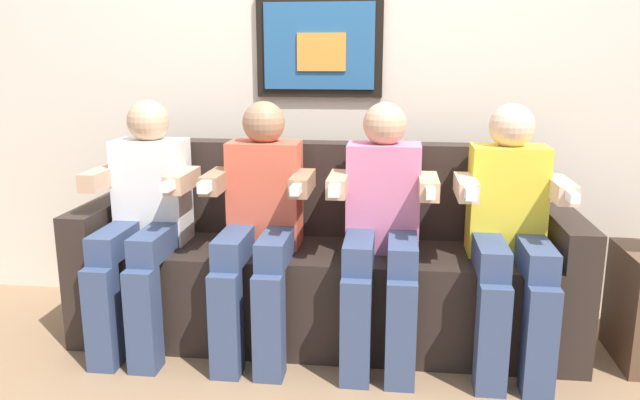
{
  "coord_description": "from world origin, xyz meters",
  "views": [
    {
      "loc": [
        0.31,
        -2.43,
        1.31
      ],
      "look_at": [
        0.0,
        0.15,
        0.7
      ],
      "focal_mm": 34.9,
      "sensor_mm": 36.0,
      "label": 1
    }
  ],
  "objects_px": {
    "person_leftmost": "(143,215)",
    "person_left_center": "(260,219)",
    "person_right_center": "(382,223)",
    "couch": "(325,271)",
    "person_rightmost": "(510,227)"
  },
  "relations": [
    {
      "from": "person_left_center",
      "to": "person_right_center",
      "type": "distance_m",
      "value": 0.53
    },
    {
      "from": "couch",
      "to": "person_left_center",
      "type": "distance_m",
      "value": 0.43
    },
    {
      "from": "couch",
      "to": "person_rightmost",
      "type": "distance_m",
      "value": 0.87
    },
    {
      "from": "person_leftmost",
      "to": "person_left_center",
      "type": "distance_m",
      "value": 0.53
    },
    {
      "from": "person_leftmost",
      "to": "person_right_center",
      "type": "relative_size",
      "value": 1.0
    },
    {
      "from": "person_right_center",
      "to": "person_rightmost",
      "type": "distance_m",
      "value": 0.53
    },
    {
      "from": "couch",
      "to": "person_leftmost",
      "type": "bearing_deg",
      "value": -168.16
    },
    {
      "from": "person_leftmost",
      "to": "person_left_center",
      "type": "bearing_deg",
      "value": -0.05
    },
    {
      "from": "person_leftmost",
      "to": "person_rightmost",
      "type": "bearing_deg",
      "value": -0.02
    },
    {
      "from": "person_left_center",
      "to": "person_rightmost",
      "type": "relative_size",
      "value": 1.0
    },
    {
      "from": "person_left_center",
      "to": "person_leftmost",
      "type": "bearing_deg",
      "value": 179.95
    },
    {
      "from": "person_right_center",
      "to": "couch",
      "type": "bearing_deg",
      "value": 147.77
    },
    {
      "from": "couch",
      "to": "person_right_center",
      "type": "relative_size",
      "value": 2.06
    },
    {
      "from": "couch",
      "to": "person_left_center",
      "type": "height_order",
      "value": "person_left_center"
    },
    {
      "from": "person_right_center",
      "to": "person_leftmost",
      "type": "bearing_deg",
      "value": 179.98
    }
  ]
}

